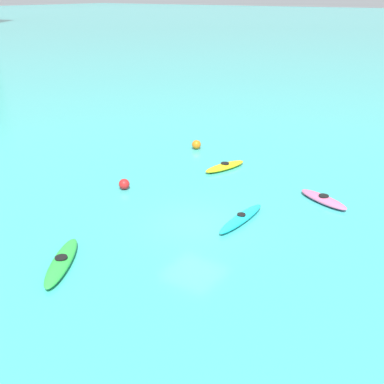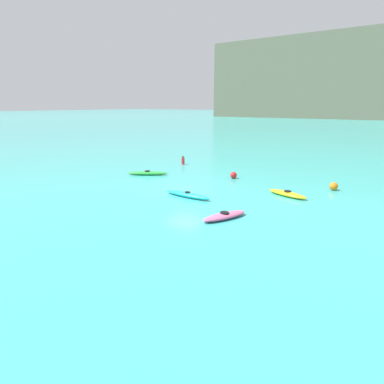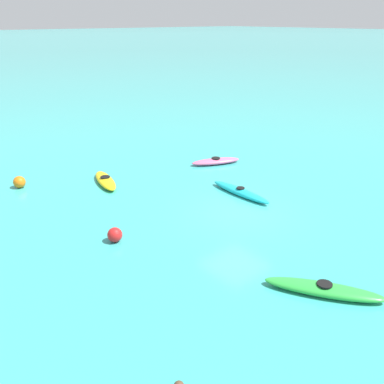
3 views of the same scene
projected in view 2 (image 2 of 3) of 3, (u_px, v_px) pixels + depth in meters
The scene contains 8 objects.
ground_plane at pixel (185, 189), 23.01m from camera, with size 600.00×600.00×0.00m, color #38ADA8.
kayak_green at pixel (147, 173), 27.67m from camera, with size 3.30×2.48×0.37m.
kayak_cyan at pixel (187, 195), 20.99m from camera, with size 3.47×0.61×0.37m.
kayak_pink at pixel (224, 216), 17.03m from camera, with size 1.74×2.85×0.37m.
kayak_yellow at pixel (287, 194), 21.23m from camera, with size 2.91×1.46×0.37m.
buoy_red at pixel (234, 175), 26.32m from camera, with size 0.55×0.55×0.55m, color red.
buoy_orange at pixel (334, 186), 22.70m from camera, with size 0.57×0.57×0.57m, color orange.
person_near_shore at pixel (183, 161), 32.50m from camera, with size 0.43×0.43×0.88m.
Camera 2 is at (13.15, -17.95, 5.89)m, focal length 29.92 mm.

